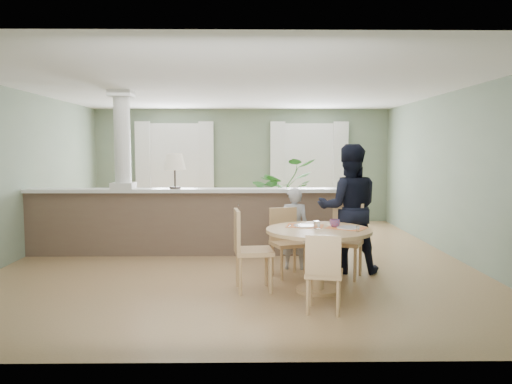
{
  "coord_description": "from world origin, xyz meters",
  "views": [
    {
      "loc": [
        0.18,
        -8.0,
        1.78
      ],
      "look_at": [
        0.27,
        -1.0,
        1.16
      ],
      "focal_mm": 35.0,
      "sensor_mm": 36.0,
      "label": 1
    }
  ],
  "objects_px": {
    "chair_far_man": "(346,237)",
    "child_person": "(294,228)",
    "sofa": "(221,216)",
    "chair_far_boy": "(286,238)",
    "dining_table": "(319,242)",
    "chair_near": "(324,270)",
    "houseplant": "(280,194)",
    "chair_side": "(247,246)",
    "man_person": "(349,208)"
  },
  "relations": [
    {
      "from": "chair_far_boy",
      "to": "chair_near",
      "type": "xyz_separation_m",
      "value": [
        0.28,
        -1.63,
        -0.04
      ]
    },
    {
      "from": "chair_near",
      "to": "child_person",
      "type": "bearing_deg",
      "value": -73.56
    },
    {
      "from": "sofa",
      "to": "chair_far_man",
      "type": "bearing_deg",
      "value": -50.74
    },
    {
      "from": "sofa",
      "to": "houseplant",
      "type": "xyz_separation_m",
      "value": [
        1.23,
        0.76,
        0.37
      ]
    },
    {
      "from": "sofa",
      "to": "houseplant",
      "type": "distance_m",
      "value": 1.49
    },
    {
      "from": "chair_side",
      "to": "child_person",
      "type": "bearing_deg",
      "value": -38.03
    },
    {
      "from": "child_person",
      "to": "chair_far_boy",
      "type": "bearing_deg",
      "value": 73.4
    },
    {
      "from": "houseplant",
      "to": "child_person",
      "type": "distance_m",
      "value": 3.46
    },
    {
      "from": "chair_far_boy",
      "to": "child_person",
      "type": "height_order",
      "value": "child_person"
    },
    {
      "from": "chair_far_boy",
      "to": "dining_table",
      "type": "bearing_deg",
      "value": -85.57
    },
    {
      "from": "man_person",
      "to": "dining_table",
      "type": "bearing_deg",
      "value": 64.88
    },
    {
      "from": "chair_near",
      "to": "dining_table",
      "type": "bearing_deg",
      "value": -82.18
    },
    {
      "from": "dining_table",
      "to": "child_person",
      "type": "xyz_separation_m",
      "value": [
        -0.21,
        1.15,
        -0.02
      ]
    },
    {
      "from": "sofa",
      "to": "dining_table",
      "type": "xyz_separation_m",
      "value": [
        1.42,
        -3.85,
        0.21
      ]
    },
    {
      "from": "chair_far_boy",
      "to": "man_person",
      "type": "bearing_deg",
      "value": -7.19
    },
    {
      "from": "houseplant",
      "to": "man_person",
      "type": "bearing_deg",
      "value": -78.3
    },
    {
      "from": "houseplant",
      "to": "chair_far_man",
      "type": "height_order",
      "value": "houseplant"
    },
    {
      "from": "sofa",
      "to": "chair_far_boy",
      "type": "relative_size",
      "value": 3.0
    },
    {
      "from": "chair_far_man",
      "to": "man_person",
      "type": "relative_size",
      "value": 0.55
    },
    {
      "from": "dining_table",
      "to": "chair_near",
      "type": "xyz_separation_m",
      "value": [
        -0.07,
        -0.84,
        -0.14
      ]
    },
    {
      "from": "houseplant",
      "to": "child_person",
      "type": "height_order",
      "value": "houseplant"
    },
    {
      "from": "chair_side",
      "to": "man_person",
      "type": "height_order",
      "value": "man_person"
    },
    {
      "from": "dining_table",
      "to": "chair_far_man",
      "type": "height_order",
      "value": "chair_far_man"
    },
    {
      "from": "chair_far_man",
      "to": "child_person",
      "type": "height_order",
      "value": "child_person"
    },
    {
      "from": "dining_table",
      "to": "chair_side",
      "type": "relative_size",
      "value": 1.28
    },
    {
      "from": "dining_table",
      "to": "chair_far_boy",
      "type": "distance_m",
      "value": 0.87
    },
    {
      "from": "chair_side",
      "to": "child_person",
      "type": "xyz_separation_m",
      "value": [
        0.68,
        1.11,
        0.04
      ]
    },
    {
      "from": "chair_near",
      "to": "man_person",
      "type": "distance_m",
      "value": 1.98
    },
    {
      "from": "dining_table",
      "to": "child_person",
      "type": "height_order",
      "value": "child_person"
    },
    {
      "from": "houseplant",
      "to": "chair_far_man",
      "type": "relative_size",
      "value": 1.55
    },
    {
      "from": "chair_side",
      "to": "child_person",
      "type": "distance_m",
      "value": 1.3
    },
    {
      "from": "chair_side",
      "to": "child_person",
      "type": "height_order",
      "value": "child_person"
    },
    {
      "from": "sofa",
      "to": "chair_far_boy",
      "type": "distance_m",
      "value": 3.24
    },
    {
      "from": "chair_far_man",
      "to": "chair_side",
      "type": "height_order",
      "value": "chair_side"
    },
    {
      "from": "houseplant",
      "to": "dining_table",
      "type": "relative_size",
      "value": 1.2
    },
    {
      "from": "houseplant",
      "to": "chair_side",
      "type": "xyz_separation_m",
      "value": [
        -0.69,
        -4.57,
        -0.22
      ]
    },
    {
      "from": "chair_far_man",
      "to": "chair_near",
      "type": "bearing_deg",
      "value": -85.92
    },
    {
      "from": "dining_table",
      "to": "chair_near",
      "type": "distance_m",
      "value": 0.85
    },
    {
      "from": "chair_side",
      "to": "man_person",
      "type": "relative_size",
      "value": 0.56
    },
    {
      "from": "chair_far_man",
      "to": "chair_near",
      "type": "relative_size",
      "value": 1.16
    },
    {
      "from": "sofa",
      "to": "man_person",
      "type": "bearing_deg",
      "value": -47.34
    },
    {
      "from": "sofa",
      "to": "child_person",
      "type": "bearing_deg",
      "value": -57.81
    },
    {
      "from": "chair_side",
      "to": "dining_table",
      "type": "bearing_deg",
      "value": -99.18
    },
    {
      "from": "chair_far_man",
      "to": "child_person",
      "type": "bearing_deg",
      "value": 171.5
    },
    {
      "from": "sofa",
      "to": "chair_near",
      "type": "distance_m",
      "value": 4.88
    },
    {
      "from": "houseplant",
      "to": "child_person",
      "type": "bearing_deg",
      "value": -90.27
    },
    {
      "from": "chair_far_boy",
      "to": "chair_side",
      "type": "height_order",
      "value": "chair_side"
    },
    {
      "from": "chair_far_man",
      "to": "dining_table",
      "type": "bearing_deg",
      "value": -100.0
    },
    {
      "from": "dining_table",
      "to": "chair_far_man",
      "type": "relative_size",
      "value": 1.29
    },
    {
      "from": "chair_side",
      "to": "chair_far_boy",
      "type": "bearing_deg",
      "value": -42.12
    }
  ]
}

